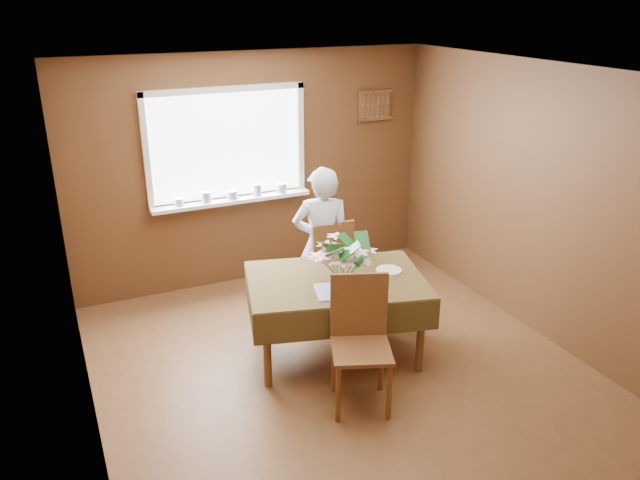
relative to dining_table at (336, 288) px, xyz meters
name	(u,v)px	position (x,y,z in m)	size (l,w,h in m)	color
floor	(347,376)	(-0.08, -0.38, -0.65)	(4.50, 4.50, 0.00)	brown
ceiling	(353,75)	(-0.08, -0.38, 1.85)	(4.50, 4.50, 0.00)	white
wall_back	(255,170)	(-0.08, 1.87, 0.60)	(4.00, 4.00, 0.00)	brown
wall_front	(567,399)	(-0.08, -2.63, 0.60)	(4.00, 4.00, 0.00)	brown
wall_left	(77,287)	(-2.08, -0.38, 0.60)	(4.50, 4.50, 0.00)	brown
wall_right	(547,206)	(1.92, -0.38, 0.60)	(4.50, 4.50, 0.00)	brown
window_assembly	(229,165)	(-0.37, 1.82, 0.70)	(1.72, 0.20, 1.22)	white
spoon_rack	(375,105)	(1.37, 1.84, 1.20)	(0.44, 0.05, 0.33)	brown
dining_table	(336,288)	(0.00, 0.00, 0.00)	(1.73, 1.39, 0.75)	brown
chair_far	(328,264)	(0.26, 0.71, -0.10)	(0.44, 0.44, 1.01)	brown
chair_near	(360,337)	(-0.13, -0.69, -0.09)	(0.58, 0.58, 1.05)	brown
seated_woman	(322,245)	(0.18, 0.68, 0.13)	(0.57, 0.37, 1.55)	white
flower_bouquet	(343,258)	(-0.03, -0.20, 0.37)	(0.50, 0.50, 0.42)	white
side_plate	(389,270)	(0.49, -0.05, 0.10)	(0.23, 0.23, 0.01)	white
table_knife	(355,285)	(0.08, -0.20, 0.10)	(0.02, 0.25, 0.00)	silver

